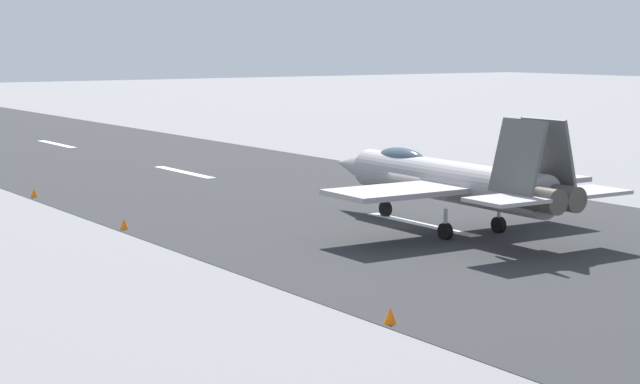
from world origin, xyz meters
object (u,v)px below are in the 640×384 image
Objects in this scene: fighter_jet at (447,179)px; crew_person at (397,169)px; marker_cone_mid at (124,224)px; marker_cone_near at (390,316)px; marker_cone_far at (34,193)px.

crew_person is (15.18, -8.97, -1.60)m from fighter_jet.
marker_cone_mid is at bearing 106.76° from crew_person.
crew_person is at bearing -38.52° from marker_cone_near.
fighter_jet is 31.52× the size of marker_cone_mid.
fighter_jet is at bearing -46.61° from marker_cone_near.
fighter_jet is 17.71m from crew_person.
marker_cone_near is (-11.92, 12.61, -2.16)m from fighter_jet.
marker_cone_near is at bearing 133.39° from fighter_jet.
marker_cone_far is at bearing 0.00° from marker_cone_near.
marker_cone_far is at bearing 30.54° from fighter_jet.
marker_cone_mid is (-6.50, 21.57, -0.57)m from crew_person.
crew_person is 3.06× the size of marker_cone_mid.
fighter_jet is 31.52× the size of marker_cone_far.
fighter_jet is at bearing -124.57° from marker_cone_mid.
fighter_jet is 24.91m from marker_cone_far.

